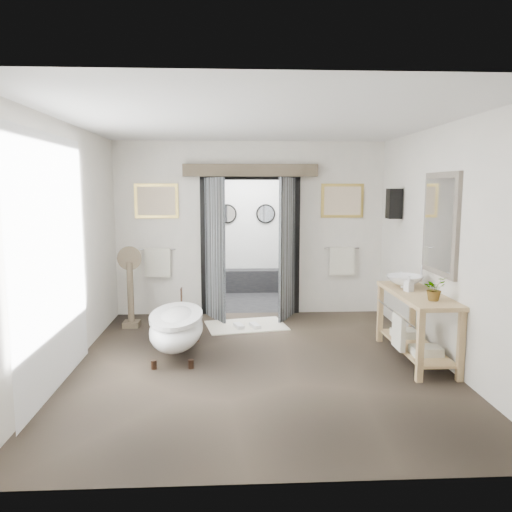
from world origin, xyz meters
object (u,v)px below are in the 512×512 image
at_px(rug, 246,325).
at_px(basin, 404,281).
at_px(clawfoot_tub, 177,327).
at_px(vanity, 415,320).

distance_m(rug, basin, 2.57).
bearing_deg(basin, clawfoot_tub, 163.07).
distance_m(vanity, basin, 0.54).
height_order(clawfoot_tub, basin, basin).
bearing_deg(vanity, basin, 95.18).
bearing_deg(basin, rug, 130.81).
relative_size(clawfoot_tub, vanity, 0.94).
height_order(vanity, basin, basin).
relative_size(vanity, rug, 1.33).
bearing_deg(rug, clawfoot_tub, -126.28).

